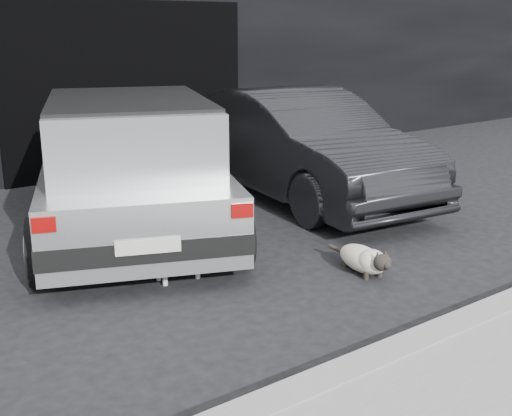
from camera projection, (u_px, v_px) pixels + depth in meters
ground at (217, 252)px, 6.55m from camera, size 80.00×80.00×0.00m
building_facade at (75, 9)px, 11.08m from camera, size 34.00×4.00×5.00m
garage_opening at (129, 88)px, 9.85m from camera, size 4.00×0.10×2.60m
curb at (501, 309)px, 5.08m from camera, size 18.00×0.25×0.12m
silver_hatchback at (130, 160)px, 6.97m from camera, size 3.19×4.46×1.50m
second_car at (300, 145)px, 8.48m from camera, size 2.00×4.46×1.42m
cat_siamese at (366, 260)px, 5.93m from camera, size 0.40×0.89×0.31m
cat_white at (182, 259)px, 5.81m from camera, size 0.83×0.31×0.38m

